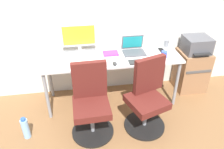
% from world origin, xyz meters
% --- Properties ---
extents(ground_plane, '(5.28, 5.28, 0.00)m').
position_xyz_m(ground_plane, '(0.00, 0.00, 0.00)').
color(ground_plane, brown).
extents(back_wall, '(4.40, 0.04, 2.60)m').
position_xyz_m(back_wall, '(0.00, 0.38, 1.30)').
color(back_wall, silver).
rests_on(back_wall, ground).
extents(desk, '(1.91, 0.61, 0.76)m').
position_xyz_m(desk, '(0.00, 0.00, 0.69)').
color(desk, silver).
rests_on(desk, ground).
extents(office_chair_left, '(0.54, 0.54, 0.94)m').
position_xyz_m(office_chair_left, '(-0.34, -0.57, 0.42)').
color(office_chair_left, black).
rests_on(office_chair_left, ground).
extents(office_chair_right, '(0.56, 0.56, 0.94)m').
position_xyz_m(office_chair_right, '(0.37, -0.57, 0.42)').
color(office_chair_right, black).
rests_on(office_chair_right, ground).
extents(side_cabinet, '(0.45, 0.43, 0.66)m').
position_xyz_m(side_cabinet, '(1.32, 0.13, 0.33)').
color(side_cabinet, '#996B47').
rests_on(side_cabinet, ground).
extents(printer, '(0.38, 0.40, 0.24)m').
position_xyz_m(printer, '(1.32, 0.13, 0.78)').
color(printer, '#515156').
rests_on(printer, side_cabinet).
extents(water_bottle_on_floor, '(0.09, 0.09, 0.31)m').
position_xyz_m(water_bottle_on_floor, '(-1.17, -0.58, 0.15)').
color(water_bottle_on_floor, '#8CBFF2').
rests_on(water_bottle_on_floor, ground).
extents(desktop_monitor, '(0.48, 0.18, 0.43)m').
position_xyz_m(desktop_monitor, '(-0.42, 0.16, 1.01)').
color(desktop_monitor, silver).
rests_on(desktop_monitor, desk).
extents(open_laptop, '(0.31, 0.26, 0.23)m').
position_xyz_m(open_laptop, '(0.33, 0.09, 0.81)').
color(open_laptop, '#4C4C51').
rests_on(open_laptop, desk).
extents(keyboard_by_monitor, '(0.34, 0.12, 0.02)m').
position_xyz_m(keyboard_by_monitor, '(-0.39, -0.21, 0.76)').
color(keyboard_by_monitor, silver).
rests_on(keyboard_by_monitor, desk).
extents(keyboard_by_laptop, '(0.34, 0.12, 0.02)m').
position_xyz_m(keyboard_by_laptop, '(0.37, -0.22, 0.76)').
color(keyboard_by_laptop, '#2D2D2D').
rests_on(keyboard_by_laptop, desk).
extents(mouse_by_monitor, '(0.06, 0.10, 0.03)m').
position_xyz_m(mouse_by_monitor, '(0.58, -0.17, 0.77)').
color(mouse_by_monitor, '#B7B7B7').
rests_on(mouse_by_monitor, desk).
extents(mouse_by_laptop, '(0.06, 0.10, 0.03)m').
position_xyz_m(mouse_by_laptop, '(0.01, -0.23, 0.77)').
color(mouse_by_laptop, '#2D2D2D').
rests_on(mouse_by_laptop, desk).
extents(coffee_mug, '(0.08, 0.08, 0.09)m').
position_xyz_m(coffee_mug, '(0.71, -0.14, 0.80)').
color(coffee_mug, blue).
rests_on(coffee_mug, desk).
extents(pen_cup, '(0.07, 0.07, 0.10)m').
position_xyz_m(pen_cup, '(0.87, 0.20, 0.81)').
color(pen_cup, slate).
rests_on(pen_cup, desk).
extents(phone_near_monitor, '(0.07, 0.14, 0.01)m').
position_xyz_m(phone_near_monitor, '(0.75, 0.07, 0.76)').
color(phone_near_monitor, black).
rests_on(phone_near_monitor, desk).
extents(notebook, '(0.21, 0.15, 0.03)m').
position_xyz_m(notebook, '(0.00, 0.07, 0.77)').
color(notebook, purple).
rests_on(notebook, desk).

